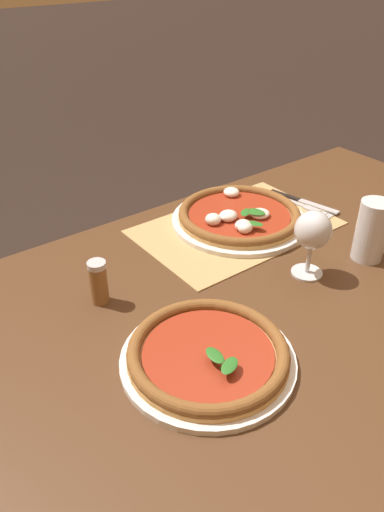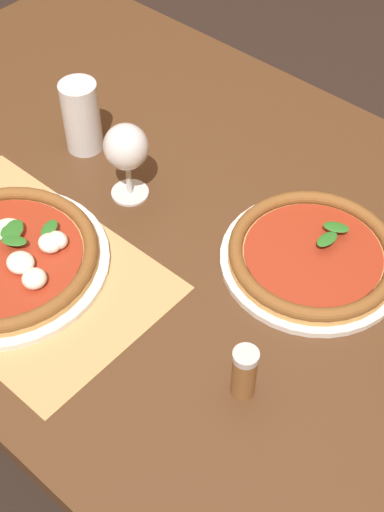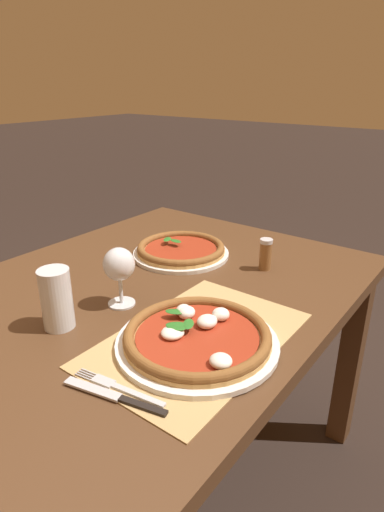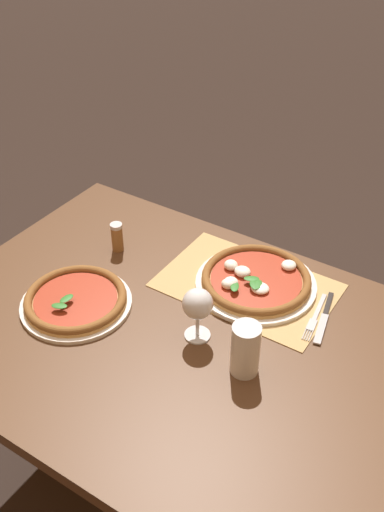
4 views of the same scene
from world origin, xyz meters
name	(u,v)px [view 2 (image 2 of 4)]	position (x,y,z in m)	size (l,w,h in m)	color
ground_plane	(159,398)	(0.00, 0.00, 0.00)	(24.00, 24.00, 0.00)	black
dining_table	(147,230)	(0.00, 0.00, 0.65)	(1.45, 0.98, 0.74)	#4C301C
paper_placemat	(20,268)	(-0.03, -0.27, 0.74)	(0.50, 0.32, 0.00)	tan
pizza_near	(4,258)	(-0.06, -0.28, 0.76)	(0.35, 0.35, 0.05)	silver
pizza_far	(313,255)	(0.33, 0.07, 0.76)	(0.31, 0.31, 0.04)	silver
wine_glass	(126,150)	(-0.02, -0.01, 0.85)	(0.08, 0.08, 0.16)	silver
pint_glass	(82,118)	(-0.19, 0.02, 0.81)	(0.07, 0.07, 0.15)	silver
pepper_shaker	(244,372)	(0.39, -0.20, 0.79)	(0.04, 0.04, 0.10)	brown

